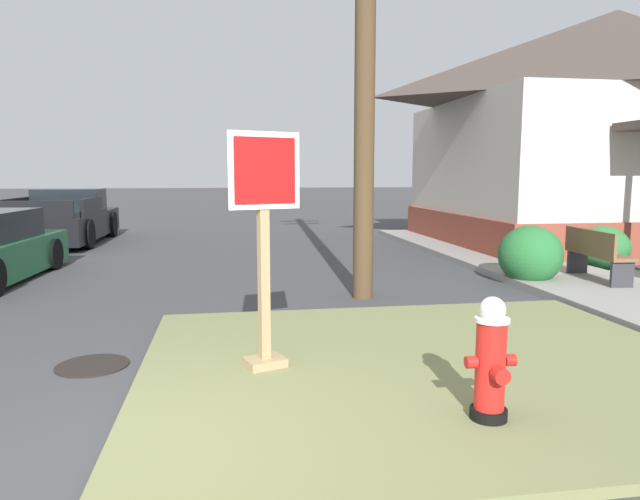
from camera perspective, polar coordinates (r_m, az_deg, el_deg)
The scene contains 11 objects.
ground_plane at distance 4.08m, azimuth -18.61°, elevation -20.27°, with size 160.00×160.00×0.00m, color #3D3D3F.
grass_corner_patch at distance 5.73m, azimuth 10.87°, elevation -11.29°, with size 5.50×4.62×0.08m, color olive.
sidewalk_strip at distance 11.08m, azimuth 22.86°, elevation -2.49°, with size 2.20×16.58×0.12m, color gray.
fire_hydrant at distance 4.42m, azimuth 16.78°, elevation -10.72°, with size 0.38×0.34×0.92m.
stop_sign at distance 5.25m, azimuth -5.63°, elevation -0.71°, with size 0.66×0.39×2.18m.
manhole_cover at distance 6.15m, azimuth -21.88°, elevation -10.70°, with size 0.70×0.70×0.02m, color black.
pickup_truck_black at distance 17.30m, azimuth -24.27°, elevation 2.71°, with size 2.15×5.04×1.48m.
street_bench at distance 10.59m, azimuth 25.93°, elevation -0.22°, with size 0.54×1.54×0.85m.
corner_house at distance 17.17m, azimuth 27.17°, elevation 10.95°, with size 9.27×8.37×6.10m.
shrub_near_porch at distance 12.74m, azimuth 26.53°, elevation 0.23°, with size 1.02×1.02×0.86m, color #296B33.
shrub_by_curb at distance 10.40m, azimuth 20.36°, elevation -0.48°, with size 1.08×1.08×1.02m, color #266831.
Camera 1 is at (0.66, -3.56, 1.88)m, focal length 31.86 mm.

